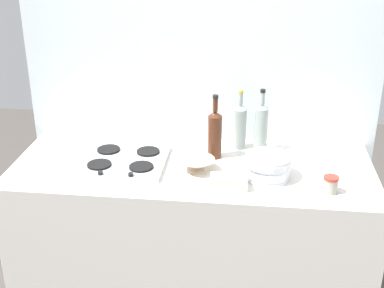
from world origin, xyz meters
The scene contains 10 objects.
counter_block centered at (0.00, 0.00, 0.45)m, with size 1.80×0.70×0.90m, color silver.
backsplash_panel centered at (0.00, 0.38, 1.13)m, with size 1.90×0.06×2.27m, color silver.
stovetop_hob centered at (-0.34, -0.01, 0.91)m, with size 0.42×0.39×0.04m.
plate_stack centered at (0.37, -0.08, 0.96)m, with size 0.22×0.22×0.11m.
wine_bottle_leftmost centered at (0.10, 0.12, 1.03)m, with size 0.07×0.07×0.34m.
wine_bottle_mid_left centered at (0.34, 0.22, 1.04)m, with size 0.07×0.07×0.34m.
wine_bottle_mid_right centered at (0.22, 0.25, 1.03)m, with size 0.07×0.07×0.32m.
mixing_bowl centered at (0.03, -0.05, 0.94)m, with size 0.18×0.18×0.07m.
butter_dish centered at (0.19, -0.21, 0.93)m, with size 0.16×0.09×0.06m, color silver.
condiment_jar_front centered at (0.65, -0.20, 0.94)m, with size 0.07×0.07×0.08m.
Camera 1 is at (0.27, -2.35, 2.08)m, focal length 49.42 mm.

